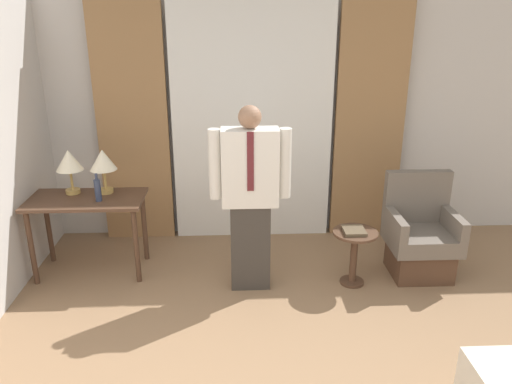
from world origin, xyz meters
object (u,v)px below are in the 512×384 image
book (354,231)px  armchair (420,239)px  bottle_near_edge (98,190)px  side_table (354,248)px  table_lamp_left (69,162)px  table_lamp_right (103,162)px  desk (87,210)px  person (250,194)px

book → armchair: bearing=15.4°
bottle_near_edge → side_table: 2.42m
table_lamp_left → book: bearing=-10.9°
table_lamp_right → table_lamp_left: bearing=180.0°
desk → table_lamp_left: 0.48m
desk → table_lamp_left: (-0.16, 0.14, 0.44)m
side_table → armchair: bearing=15.0°
desk → bottle_near_edge: size_ratio=4.06×
table_lamp_right → desk: bearing=-137.8°
table_lamp_left → table_lamp_right: size_ratio=1.00×
table_lamp_left → armchair: bearing=-5.4°
book → table_lamp_right: bearing=167.7°
desk → bottle_near_edge: bottle_near_edge is taller
desk → book: (2.47, -0.36, -0.10)m
table_lamp_left → side_table: size_ratio=0.81×
desk → table_lamp_right: size_ratio=2.51×
person → book: bearing=-0.7°
table_lamp_right → book: table_lamp_right is taller
person → side_table: (0.96, -0.00, -0.55)m
desk → side_table: size_ratio=2.03×
book → table_lamp_left: bearing=169.1°
person → side_table: 1.10m
table_lamp_right → book: (2.31, -0.51, -0.53)m
armchair → table_lamp_right: bearing=174.1°
book → desk: bearing=171.6°
bottle_near_edge → book: bearing=-7.0°
armchair → book: armchair is taller
desk → armchair: armchair is taller
bottle_near_edge → person: (1.39, -0.28, 0.04)m
desk → person: (1.53, -0.35, 0.27)m
person → armchair: size_ratio=1.73×
bottle_near_edge → armchair: 3.07m
table_lamp_left → bottle_near_edge: size_ratio=1.62×
armchair → book: 0.75m
table_lamp_right → side_table: 2.49m
desk → table_lamp_left: size_ratio=2.51×
table_lamp_right → person: person is taller
table_lamp_left → person: 1.77m
person → table_lamp_right: bearing=160.2°
bottle_near_edge → armchair: size_ratio=0.27×
armchair → book: bearing=-164.6°
desk → book: 2.50m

